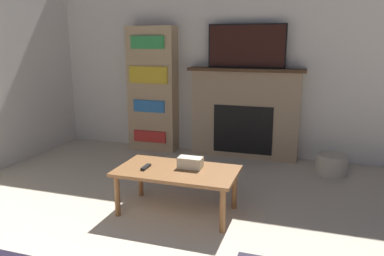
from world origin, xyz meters
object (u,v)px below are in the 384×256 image
fireplace (245,113)px  tv (247,46)px  coffee_table (177,175)px  storage_basket (332,164)px  bookshelf (153,89)px

fireplace → tv: bearing=-90.0°
coffee_table → storage_basket: (1.39, 1.52, -0.24)m
coffee_table → bookshelf: bookshelf is taller
tv → bookshelf: tv is taller
tv → bookshelf: (-1.32, -0.00, -0.60)m
coffee_table → fireplace: bearing=81.8°
coffee_table → storage_basket: size_ratio=3.01×
tv → fireplace: bearing=90.0°
tv → bookshelf: size_ratio=0.57×
tv → coffee_table: bearing=-98.2°
bookshelf → coffee_table: bearing=-60.6°
fireplace → storage_basket: fireplace is taller
fireplace → tv: (-0.00, -0.02, 0.87)m
coffee_table → bookshelf: bearing=119.4°
bookshelf → fireplace: bearing=1.0°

